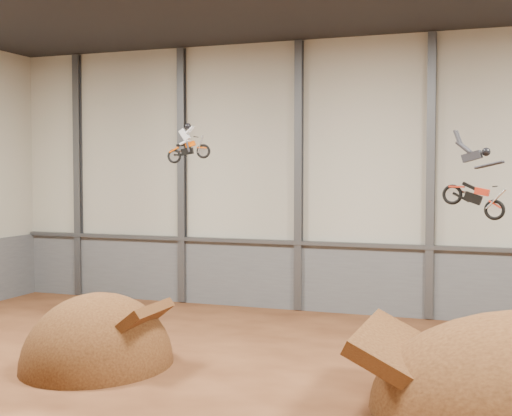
{
  "coord_description": "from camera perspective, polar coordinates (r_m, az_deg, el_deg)",
  "views": [
    {
      "loc": [
        7.06,
        -20.59,
        7.28
      ],
      "look_at": [
        -1.79,
        4.0,
        5.91
      ],
      "focal_mm": 50.0,
      "sensor_mm": 36.0,
      "label": 1
    }
  ],
  "objects": [
    {
      "name": "fmx_rider_b",
      "position": [
        24.74,
        16.77,
        2.54
      ],
      "size": [
        3.56,
        1.39,
        3.22
      ],
      "primitive_type": null,
      "rotation": [
        0.0,
        0.33,
        -0.17
      ],
      "color": "red"
    },
    {
      "name": "steel_column_3",
      "position": [
        35.59,
        13.8,
        2.46
      ],
      "size": [
        0.4,
        0.36,
        13.9
      ],
      "primitive_type": "cube",
      "color": "#47494F",
      "rests_on": "ground"
    },
    {
      "name": "back_wall",
      "position": [
        36.28,
        8.59,
        2.52
      ],
      "size": [
        40.0,
        0.1,
        14.0
      ],
      "primitive_type": "cube",
      "color": "#B6B3A1",
      "rests_on": "ground"
    },
    {
      "name": "steel_column_1",
      "position": [
        39.29,
        -5.94,
        2.57
      ],
      "size": [
        0.4,
        0.36,
        13.9
      ],
      "primitive_type": "cube",
      "color": "#47494F",
      "rests_on": "ground"
    },
    {
      "name": "fmx_rider_a",
      "position": [
        29.74,
        -5.32,
        5.41
      ],
      "size": [
        2.17,
        0.98,
        1.95
      ],
      "primitive_type": null,
      "rotation": [
        0.0,
        -0.16,
        0.13
      ],
      "color": "#C74703"
    },
    {
      "name": "steel_rail",
      "position": [
        36.23,
        8.47,
        -2.95
      ],
      "size": [
        39.8,
        0.35,
        0.2
      ],
      "primitive_type": "cube",
      "color": "#47494F",
      "rests_on": "lower_band_back"
    },
    {
      "name": "steel_column_0",
      "position": [
        42.61,
        -14.05,
        2.53
      ],
      "size": [
        0.4,
        0.36,
        13.9
      ],
      "primitive_type": "cube",
      "color": "#47494F",
      "rests_on": "ground"
    },
    {
      "name": "lower_band_back",
      "position": [
        36.61,
        8.49,
        -5.73
      ],
      "size": [
        39.8,
        0.18,
        3.5
      ],
      "primitive_type": "cube",
      "color": "#5B5E64",
      "rests_on": "ground"
    },
    {
      "name": "floor",
      "position": [
        22.95,
        0.86,
        -15.5
      ],
      "size": [
        40.0,
        40.0,
        0.0
      ],
      "primitive_type": "plane",
      "color": "#472413",
      "rests_on": "ground"
    },
    {
      "name": "takeoff_ramp",
      "position": [
        27.92,
        -12.53,
        -12.19
      ],
      "size": [
        5.43,
        6.27,
        5.43
      ],
      "primitive_type": "ellipsoid",
      "color": "#391F0E",
      "rests_on": "ground"
    },
    {
      "name": "steel_column_2",
      "position": [
        36.89,
        3.44,
        2.56
      ],
      "size": [
        0.4,
        0.36,
        13.9
      ],
      "primitive_type": "cube",
      "color": "#47494F",
      "rests_on": "ground"
    }
  ]
}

